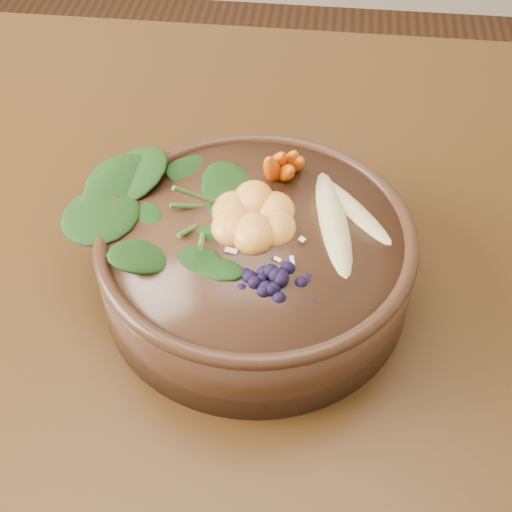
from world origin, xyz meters
The scene contains 9 objects.
ground centered at (0.00, 0.00, 0.00)m, with size 4.00×4.00×0.00m, color #381E0F.
dining_table centered at (0.00, 0.00, 0.66)m, with size 1.60×0.90×0.75m.
stoneware_bowl centered at (0.12, -0.13, 0.79)m, with size 0.33×0.33×0.09m, color #402615.
kale_heap centered at (0.05, -0.08, 0.86)m, with size 0.22×0.19×0.05m, color #193F0F, non-canonical shape.
carrot_cluster centered at (0.15, -0.03, 0.89)m, with size 0.07×0.07×0.09m, color orange, non-canonical shape.
banana_halves centered at (0.21, -0.09, 0.86)m, with size 0.13×0.19×0.03m.
mandarin_cluster centered at (0.12, -0.11, 0.86)m, with size 0.10×0.11×0.04m, color #FFA037, non-canonical shape.
blueberry_pile centered at (0.15, -0.19, 0.86)m, with size 0.15×0.12×0.05m, color black, non-canonical shape.
coconut_flakes centered at (0.13, -0.15, 0.84)m, with size 0.11×0.08×0.01m, color white, non-canonical shape.
Camera 1 is at (0.18, -0.65, 1.36)m, focal length 50.00 mm.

